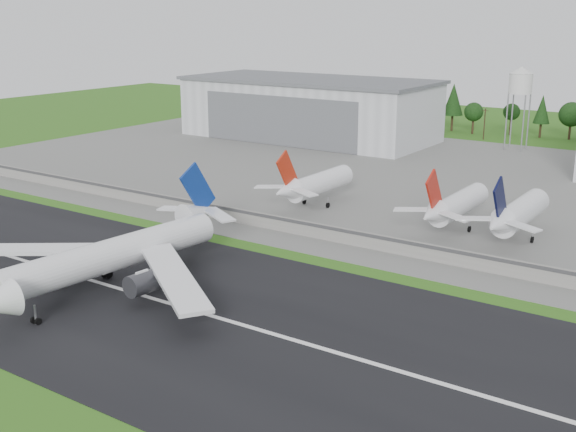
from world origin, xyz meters
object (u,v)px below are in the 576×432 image
Objects in this scene: parked_jet_red_a at (313,184)px; parked_jet_red_b at (453,206)px; parked_jet_navy at (516,214)px; main_airliner at (111,263)px.

parked_jet_red_a is 1.00× the size of parked_jet_red_b.
parked_jet_red_b is 1.00× the size of parked_jet_navy.
parked_jet_red_b is (36.85, -0.01, -0.05)m from parked_jet_red_a.
parked_jet_navy is at bearing -121.49° from main_airliner.
parked_jet_red_b is at bearing -113.14° from main_airliner.
parked_jet_red_b is at bearing -0.01° from parked_jet_red_a.
parked_jet_red_b is at bearing -179.86° from parked_jet_navy.
parked_jet_red_a reaches higher than parked_jet_red_b.
parked_jet_navy is at bearing 0.03° from parked_jet_red_a.
parked_jet_navy reaches higher than parked_jet_red_b.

